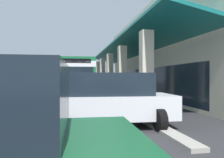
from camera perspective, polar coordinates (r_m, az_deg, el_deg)
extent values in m
plane|color=#2D2D30|center=(22.85, 5.80, -4.14)|extent=(120.00, 120.00, 0.00)
cube|color=#9E998E|center=(20.09, -1.69, -4.59)|extent=(30.18, 0.50, 0.12)
cube|color=beige|center=(23.59, 22.39, 4.79)|extent=(25.15, 12.74, 7.25)
cube|color=beige|center=(24.21, 22.42, 14.09)|extent=(25.45, 13.04, 0.60)
cube|color=beige|center=(30.05, -3.80, 0.75)|extent=(0.55, 0.55, 3.99)
cube|color=beige|center=(25.05, -2.50, 0.83)|extent=(0.55, 0.55, 3.99)
cube|color=beige|center=(20.08, -0.55, 0.93)|extent=(0.55, 0.55, 3.99)
cube|color=beige|center=(15.15, 2.68, 1.11)|extent=(0.55, 0.55, 3.99)
cube|color=beige|center=(10.31, 8.97, 1.44)|extent=(0.55, 0.55, 3.99)
cube|color=#146B66|center=(20.51, 3.14, 7.49)|extent=(25.15, 3.16, 0.82)
cube|color=#19232D|center=(20.80, 7.53, -0.72)|extent=(21.12, 0.08, 2.40)
cube|color=#196638|center=(18.96, -9.42, 0.15)|extent=(11.06, 2.82, 2.75)
cube|color=white|center=(18.98, -9.42, 2.94)|extent=(11.08, 2.84, 0.36)
cube|color=#19232D|center=(19.26, -9.41, 0.82)|extent=(9.30, 2.81, 0.90)
cube|color=#19232D|center=(13.49, -9.63, 0.58)|extent=(0.12, 2.24, 1.20)
cube|color=black|center=(13.52, -9.64, 4.70)|extent=(0.11, 1.94, 0.28)
cube|color=black|center=(13.43, -9.63, -5.40)|extent=(0.26, 2.45, 0.24)
cube|color=silver|center=(13.50, -5.83, -4.09)|extent=(0.07, 0.24, 0.16)
cube|color=silver|center=(13.52, -13.42, -4.09)|extent=(0.07, 0.24, 0.16)
cube|color=silver|center=(20.51, -9.38, 4.35)|extent=(2.44, 1.84, 0.24)
cylinder|color=black|center=(15.42, -4.78, -4.46)|extent=(1.00, 0.30, 1.00)
cylinder|color=black|center=(15.45, -14.29, -4.46)|extent=(1.00, 0.30, 1.00)
cylinder|color=black|center=(22.10, -6.03, -2.99)|extent=(1.00, 0.30, 1.00)
cylinder|color=black|center=(22.12, -12.65, -3.00)|extent=(1.00, 0.30, 1.00)
cube|color=silver|center=(8.07, -1.02, -7.12)|extent=(2.21, 4.90, 0.84)
cube|color=#19232D|center=(7.99, -1.73, -1.29)|extent=(1.89, 3.35, 0.80)
cylinder|color=black|center=(9.38, 8.41, -8.35)|extent=(0.76, 0.26, 0.76)
cylinder|color=black|center=(7.54, 12.45, -10.50)|extent=(0.76, 0.26, 0.76)
cylinder|color=black|center=(9.07, -12.11, -8.65)|extent=(0.76, 0.26, 0.76)
cylinder|color=black|center=(7.16, -13.49, -11.09)|extent=(0.76, 0.26, 0.76)
cylinder|color=#38383D|center=(11.48, -3.87, -6.50)|extent=(0.16, 0.16, 0.85)
cylinder|color=#38383D|center=(11.20, -4.96, -6.68)|extent=(0.16, 0.16, 0.85)
cube|color=silver|center=(11.27, -4.41, -2.83)|extent=(0.54, 0.36, 0.64)
sphere|color=#8C664C|center=(11.26, -4.41, -0.63)|extent=(0.23, 0.23, 0.23)
cylinder|color=silver|center=(11.57, -4.79, -2.59)|extent=(0.09, 0.09, 0.57)
cylinder|color=silver|center=(10.98, -4.01, -2.75)|extent=(0.09, 0.09, 0.57)
cube|color=gray|center=(27.29, -0.57, -2.84)|extent=(0.71, 0.71, 0.53)
cylinder|color=#332319|center=(27.28, -0.57, -2.26)|extent=(0.60, 0.60, 0.02)
cylinder|color=brown|center=(27.25, -0.57, -0.78)|extent=(0.16, 0.16, 1.44)
ellipsoid|color=#195123|center=(26.70, -0.60, 1.03)|extent=(1.11, 0.42, 0.18)
ellipsoid|color=#195123|center=(27.23, 0.40, 1.25)|extent=(0.41, 0.95, 0.15)
ellipsoid|color=#195123|center=(27.59, -0.42, 1.13)|extent=(0.73, 0.46, 0.14)
ellipsoid|color=#195123|center=(27.60, -1.20, 0.98)|extent=(0.90, 0.67, 0.15)
ellipsoid|color=#195123|center=(27.10, -1.65, 1.00)|extent=(0.33, 1.08, 0.17)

